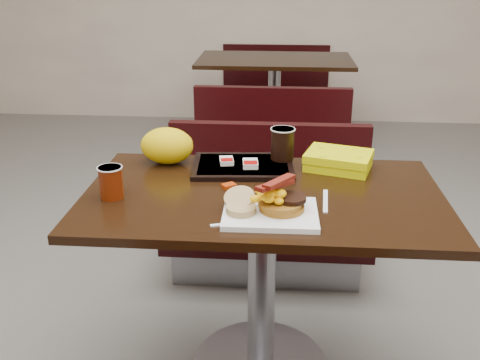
# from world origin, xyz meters

# --- Properties ---
(table_near) EXTENTS (1.20, 0.70, 0.75)m
(table_near) POSITION_xyz_m (0.00, 0.00, 0.38)
(table_near) COLOR black
(table_near) RESTS_ON floor
(bench_near_n) EXTENTS (1.00, 0.46, 0.72)m
(bench_near_n) POSITION_xyz_m (0.00, 0.70, 0.36)
(bench_near_n) COLOR black
(bench_near_n) RESTS_ON floor
(table_far) EXTENTS (1.20, 0.70, 0.75)m
(table_far) POSITION_xyz_m (0.00, 2.60, 0.38)
(table_far) COLOR black
(table_far) RESTS_ON floor
(bench_far_s) EXTENTS (1.00, 0.46, 0.72)m
(bench_far_s) POSITION_xyz_m (0.00, 1.90, 0.36)
(bench_far_s) COLOR black
(bench_far_s) RESTS_ON floor
(bench_far_n) EXTENTS (1.00, 0.46, 0.72)m
(bench_far_n) POSITION_xyz_m (0.00, 3.30, 0.36)
(bench_far_n) COLOR black
(bench_far_n) RESTS_ON floor
(platter) EXTENTS (0.29, 0.23, 0.02)m
(platter) POSITION_xyz_m (0.03, -0.18, 0.76)
(platter) COLOR white
(platter) RESTS_ON table_near
(pancake_stack) EXTENTS (0.14, 0.14, 0.03)m
(pancake_stack) POSITION_xyz_m (0.06, -0.16, 0.78)
(pancake_stack) COLOR #916318
(pancake_stack) RESTS_ON platter
(sausage_patty) EXTENTS (0.11, 0.11, 0.01)m
(sausage_patty) POSITION_xyz_m (0.09, -0.16, 0.80)
(sausage_patty) COLOR black
(sausage_patty) RESTS_ON pancake_stack
(scrambled_eggs) EXTENTS (0.11, 0.10, 0.05)m
(scrambled_eggs) POSITION_xyz_m (0.02, -0.17, 0.82)
(scrambled_eggs) COLOR #FFE005
(scrambled_eggs) RESTS_ON pancake_stack
(bacon_strips) EXTENTS (0.16, 0.18, 0.01)m
(bacon_strips) POSITION_xyz_m (0.04, -0.17, 0.85)
(bacon_strips) COLOR #420B04
(bacon_strips) RESTS_ON scrambled_eggs
(muffin_bottom) EXTENTS (0.10, 0.10, 0.02)m
(muffin_bottom) POSITION_xyz_m (-0.06, -0.19, 0.78)
(muffin_bottom) COLOR tan
(muffin_bottom) RESTS_ON platter
(muffin_top) EXTENTS (0.12, 0.12, 0.06)m
(muffin_top) POSITION_xyz_m (-0.07, -0.14, 0.79)
(muffin_top) COLOR tan
(muffin_top) RESTS_ON platter
(coffee_cup_near) EXTENTS (0.08, 0.08, 0.11)m
(coffee_cup_near) POSITION_xyz_m (-0.49, -0.08, 0.80)
(coffee_cup_near) COLOR #892605
(coffee_cup_near) RESTS_ON table_near
(fork) EXTENTS (0.13, 0.06, 0.00)m
(fork) POSITION_xyz_m (-0.10, -0.24, 0.75)
(fork) COLOR white
(fork) RESTS_ON table_near
(knife) EXTENTS (0.03, 0.17, 0.00)m
(knife) POSITION_xyz_m (0.20, -0.06, 0.75)
(knife) COLOR white
(knife) RESTS_ON table_near
(condiment_syrup) EXTENTS (0.06, 0.05, 0.01)m
(condiment_syrup) POSITION_xyz_m (-0.12, 0.04, 0.76)
(condiment_syrup) COLOR #9D2A06
(condiment_syrup) RESTS_ON table_near
(tray) EXTENTS (0.39, 0.29, 0.02)m
(tray) POSITION_xyz_m (-0.08, 0.22, 0.76)
(tray) COLOR black
(tray) RESTS_ON table_near
(hashbrown_sleeve_left) EXTENTS (0.06, 0.08, 0.02)m
(hashbrown_sleeve_left) POSITION_xyz_m (-0.15, 0.22, 0.78)
(hashbrown_sleeve_left) COLOR silver
(hashbrown_sleeve_left) RESTS_ON tray
(hashbrown_sleeve_right) EXTENTS (0.06, 0.08, 0.02)m
(hashbrown_sleeve_right) POSITION_xyz_m (-0.05, 0.20, 0.78)
(hashbrown_sleeve_right) COLOR silver
(hashbrown_sleeve_right) RESTS_ON tray
(coffee_cup_far) EXTENTS (0.10, 0.10, 0.12)m
(coffee_cup_far) POSITION_xyz_m (0.06, 0.28, 0.83)
(coffee_cup_far) COLOR black
(coffee_cup_far) RESTS_ON tray
(clamshell) EXTENTS (0.27, 0.24, 0.06)m
(clamshell) POSITION_xyz_m (0.27, 0.25, 0.78)
(clamshell) COLOR #CFCF03
(clamshell) RESTS_ON table_near
(paper_bag) EXTENTS (0.23, 0.18, 0.14)m
(paper_bag) POSITION_xyz_m (-0.37, 0.26, 0.82)
(paper_bag) COLOR #EBAE07
(paper_bag) RESTS_ON table_near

